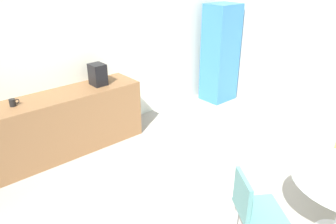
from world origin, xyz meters
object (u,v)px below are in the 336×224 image
chair_teal (251,204)px  locker_cabinet (220,54)px  mug_white (13,103)px  coffee_maker (98,75)px

chair_teal → locker_cabinet: bearing=45.5°
locker_cabinet → mug_white: (-3.87, 0.12, 0.01)m
locker_cabinet → chair_teal: (-2.72, -2.77, -0.42)m
mug_white → coffee_maker: size_ratio=0.40×
mug_white → coffee_maker: 1.24m
locker_cabinet → mug_white: locker_cabinet is taller
coffee_maker → chair_teal: bearing=-91.6°
mug_white → coffee_maker: bearing=-0.8°
chair_teal → mug_white: size_ratio=6.43×
locker_cabinet → coffee_maker: size_ratio=5.87×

